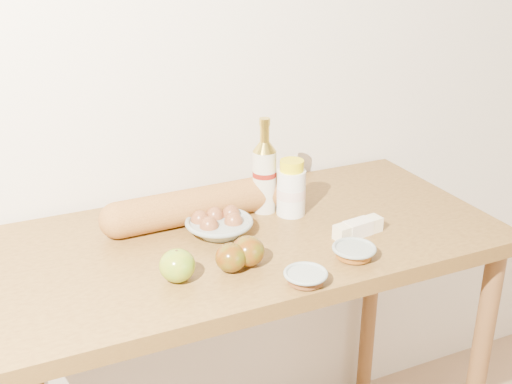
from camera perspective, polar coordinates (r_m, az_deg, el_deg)
back_wall at (r=1.71m, az=-5.14°, el=13.01°), size 3.50×0.02×2.60m
table at (r=1.61m, az=-0.45°, el=-7.62°), size 1.20×0.60×0.90m
bourbon_bottle at (r=1.63m, az=0.75°, el=1.59°), size 0.06×0.06×0.25m
cream_bottle at (r=1.62m, az=3.15°, el=0.24°), size 0.08×0.08×0.15m
egg_bowl at (r=1.54m, az=-3.34°, el=-2.89°), size 0.17×0.17×0.06m
baguette at (r=1.60m, az=-4.60°, el=-1.04°), size 0.53×0.10×0.09m
apple_yellowgreen at (r=1.35m, az=-7.01°, el=-6.50°), size 0.08×0.08×0.07m
apple_redgreen_front at (r=1.40m, az=-0.72°, el=-5.27°), size 0.09×0.09×0.07m
apple_redgreen_right at (r=1.38m, az=-2.24°, el=-5.84°), size 0.08×0.08×0.06m
sugar_bowl at (r=1.34m, az=4.43°, el=-7.54°), size 0.10×0.10×0.03m
syrup_bowl at (r=1.45m, az=8.70°, el=-5.26°), size 0.13×0.13×0.03m
butter_stick at (r=1.55m, az=9.06°, el=-3.20°), size 0.13×0.05×0.04m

